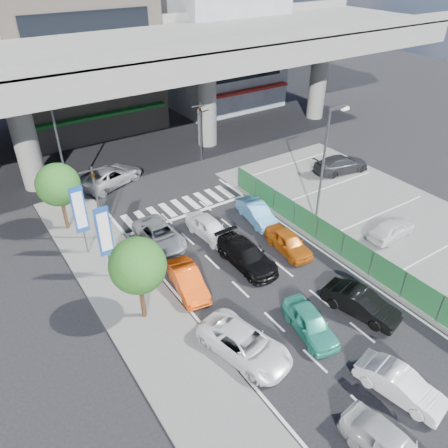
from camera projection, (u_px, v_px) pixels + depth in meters
ground at (298, 310)px, 23.15m from camera, size 120.00×120.00×0.00m
parking_lot at (400, 229)px, 29.64m from camera, size 12.00×28.00×0.06m
sidewalk_left at (145, 316)px, 22.66m from camera, size 4.00×30.00×0.12m
fence_run at (355, 254)px, 25.82m from camera, size 0.16×22.00×1.80m
expressway at (118, 60)px, 33.79m from camera, size 64.00×14.00×10.75m
building_center at (76, 52)px, 42.16m from camera, size 14.00×10.90×15.00m
building_east at (220, 51)px, 49.71m from camera, size 12.00×10.90×12.00m
traffic_light_left at (95, 186)px, 26.53m from camera, size 1.60×1.24×5.20m
traffic_light_right at (200, 118)px, 36.87m from camera, size 1.60×1.24×5.20m
street_lamp_right at (326, 157)px, 28.10m from camera, size 1.65×0.22×8.00m
street_lamp_left at (61, 142)px, 30.22m from camera, size 1.65×0.22×8.00m
signboard_near at (105, 234)px, 23.73m from camera, size 0.80×0.14×4.70m
signboard_far at (80, 212)px, 25.65m from camera, size 0.80×0.14×4.70m
tree_near at (138, 266)px, 20.86m from camera, size 2.80×2.80×4.80m
tree_far at (58, 185)px, 27.83m from camera, size 2.80×2.80×4.80m
van_white_back_left at (392, 448)px, 16.10m from camera, size 2.04×4.20×1.38m
hatch_white_back_mid at (400, 385)px, 18.49m from camera, size 2.09×3.99×1.25m
sedan_white_mid_left at (244, 344)px, 20.31m from camera, size 3.26×5.16×1.33m
taxi_teal_mid at (310, 323)px, 21.48m from camera, size 2.21×3.95×1.27m
hatch_black_mid_right at (361, 303)px, 22.60m from camera, size 2.36×4.23×1.32m
taxi_orange_left at (187, 280)px, 24.17m from camera, size 1.97×4.05×1.28m
sedan_black_mid at (247, 255)px, 26.06m from camera, size 1.96×4.68×1.35m
taxi_orange_right at (289, 242)px, 27.25m from camera, size 1.82×3.86×1.28m
wagon_silver_front_left at (160, 235)px, 27.97m from camera, size 2.18×4.57×1.26m
sedan_white_front_mid at (209, 228)px, 28.60m from camera, size 1.89×4.06×1.35m
kei_truck_front_right at (257, 213)px, 30.22m from camera, size 1.91×4.08×1.29m
crossing_wagon_silver at (111, 176)px, 34.77m from camera, size 5.87×4.19×1.49m
parked_sedan_white at (392, 229)px, 28.43m from camera, size 3.81×1.72×1.27m
parked_sedan_dgrey at (341, 164)px, 36.61m from camera, size 5.11×2.75×1.41m
traffic_cone at (307, 217)px, 30.14m from camera, size 0.51×0.51×0.75m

